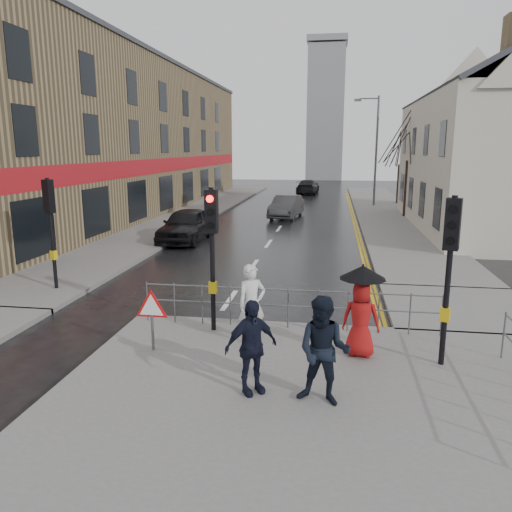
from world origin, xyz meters
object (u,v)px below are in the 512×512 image
(pedestrian_with_umbrella, at_px, (361,306))
(car_parked, at_px, (186,225))
(car_mid, at_px, (286,207))
(pedestrian_a, at_px, (252,304))
(pedestrian_b, at_px, (324,351))
(pedestrian_d, at_px, (251,347))

(pedestrian_with_umbrella, height_order, car_parked, pedestrian_with_umbrella)
(pedestrian_with_umbrella, bearing_deg, car_mid, 99.34)
(pedestrian_with_umbrella, bearing_deg, car_parked, 120.54)
(pedestrian_a, distance_m, pedestrian_b, 2.99)
(pedestrian_b, height_order, car_parked, pedestrian_b)
(car_mid, bearing_deg, car_parked, -106.04)
(car_parked, bearing_deg, pedestrian_with_umbrella, -58.29)
(pedestrian_a, bearing_deg, car_mid, 59.59)
(car_mid, bearing_deg, pedestrian_d, -78.57)
(pedestrian_a, height_order, pedestrian_with_umbrella, pedestrian_with_umbrella)
(pedestrian_with_umbrella, xyz_separation_m, car_mid, (-3.60, 21.90, -0.52))
(pedestrian_b, bearing_deg, car_mid, 108.23)
(car_parked, xyz_separation_m, car_mid, (3.96, 9.07, -0.08))
(pedestrian_with_umbrella, distance_m, pedestrian_d, 2.78)
(pedestrian_a, distance_m, pedestrian_d, 2.35)
(pedestrian_a, bearing_deg, car_parked, 79.01)
(pedestrian_b, distance_m, pedestrian_d, 1.28)
(pedestrian_a, height_order, pedestrian_b, pedestrian_b)
(pedestrian_a, xyz_separation_m, pedestrian_with_umbrella, (2.35, -0.39, 0.20))
(car_mid, bearing_deg, pedestrian_a, -79.12)
(car_parked, bearing_deg, pedestrian_b, -64.21)
(pedestrian_a, relative_size, car_mid, 0.41)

